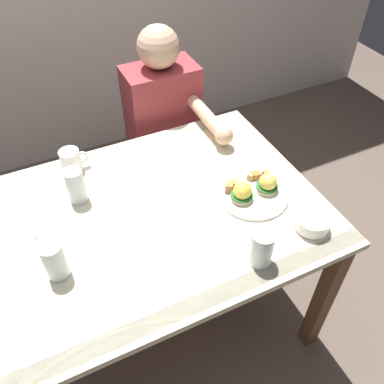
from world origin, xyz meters
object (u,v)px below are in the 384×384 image
(fruit_bowl, at_px, (312,223))
(fork, at_px, (26,229))
(diner_person, at_px, (166,126))
(dining_table, at_px, (158,231))
(eggs_benedict_plate, at_px, (253,191))
(water_glass_far, at_px, (76,187))
(coffee_mug, at_px, (71,160))
(water_glass_extra, at_px, (261,249))
(water_glass_near, at_px, (55,262))

(fruit_bowl, xyz_separation_m, fork, (-0.90, 0.43, -0.03))
(fork, xyz_separation_m, diner_person, (0.73, 0.48, -0.09))
(dining_table, height_order, fork, fork)
(eggs_benedict_plate, relative_size, water_glass_far, 1.95)
(diner_person, bearing_deg, eggs_benedict_plate, -83.87)
(coffee_mug, bearing_deg, fruit_bowl, -44.70)
(water_glass_extra, bearing_deg, water_glass_far, 130.88)
(coffee_mug, relative_size, fork, 0.73)
(dining_table, relative_size, fork, 7.89)
(dining_table, distance_m, coffee_mug, 0.45)
(eggs_benedict_plate, height_order, fork, eggs_benedict_plate)
(eggs_benedict_plate, relative_size, diner_person, 0.24)
(fruit_bowl, height_order, water_glass_extra, water_glass_extra)
(fruit_bowl, distance_m, coffee_mug, 0.95)
(fruit_bowl, height_order, water_glass_far, water_glass_far)
(eggs_benedict_plate, distance_m, fork, 0.83)
(fruit_bowl, bearing_deg, diner_person, 100.77)
(coffee_mug, relative_size, water_glass_extra, 0.86)
(dining_table, distance_m, diner_person, 0.67)
(fork, bearing_deg, water_glass_near, -74.62)
(dining_table, relative_size, water_glass_extra, 9.24)
(water_glass_extra, distance_m, diner_person, 0.96)
(coffee_mug, bearing_deg, water_glass_far, -97.32)
(eggs_benedict_plate, height_order, water_glass_far, water_glass_far)
(water_glass_extra, bearing_deg, diner_person, 86.11)
(coffee_mug, xyz_separation_m, water_glass_far, (-0.02, -0.17, 0.01))
(eggs_benedict_plate, xyz_separation_m, water_glass_extra, (-0.14, -0.26, 0.03))
(coffee_mug, relative_size, diner_person, 0.10)
(eggs_benedict_plate, distance_m, water_glass_extra, 0.30)
(water_glass_near, height_order, water_glass_far, same)
(coffee_mug, relative_size, water_glass_far, 0.81)
(water_glass_far, height_order, diner_person, diner_person)
(water_glass_extra, bearing_deg, dining_table, 122.91)
(water_glass_near, bearing_deg, water_glass_far, 65.09)
(fork, bearing_deg, water_glass_extra, -34.98)
(water_glass_near, bearing_deg, fork, 105.38)
(water_glass_extra, xyz_separation_m, diner_person, (0.06, 0.94, -0.15))
(eggs_benedict_plate, height_order, water_glass_extra, water_glass_extra)
(water_glass_near, relative_size, water_glass_far, 1.00)
(dining_table, bearing_deg, water_glass_far, 141.76)
(dining_table, height_order, water_glass_extra, water_glass_extra)
(fruit_bowl, xyz_separation_m, water_glass_near, (-0.84, 0.19, 0.03))
(eggs_benedict_plate, distance_m, water_glass_near, 0.74)
(dining_table, xyz_separation_m, fruit_bowl, (0.46, -0.31, 0.14))
(dining_table, height_order, coffee_mug, coffee_mug)
(fruit_bowl, bearing_deg, water_glass_extra, -170.91)
(fruit_bowl, distance_m, fork, 1.00)
(eggs_benedict_plate, height_order, fruit_bowl, eggs_benedict_plate)
(fork, distance_m, water_glass_far, 0.22)
(fruit_bowl, distance_m, water_glass_near, 0.86)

